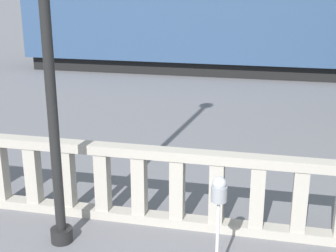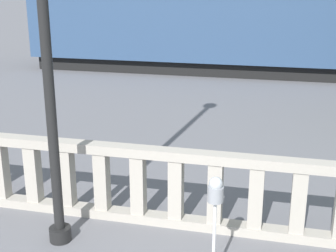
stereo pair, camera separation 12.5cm
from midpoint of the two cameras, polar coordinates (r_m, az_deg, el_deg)
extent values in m
cube|color=#ADA599|center=(7.00, 5.29, -11.93)|extent=(15.95, 0.24, 0.14)
cube|color=#ADA599|center=(6.55, 5.54, -3.91)|extent=(15.95, 0.24, 0.14)
cube|color=#ADA599|center=(7.92, -20.20, -5.21)|extent=(0.20, 0.20, 0.91)
cube|color=#ADA599|center=(7.63, -16.55, -5.69)|extent=(0.20, 0.20, 0.91)
cube|color=#ADA599|center=(7.37, -12.64, -6.18)|extent=(0.20, 0.20, 0.91)
cube|color=#ADA599|center=(7.16, -8.46, -6.68)|extent=(0.20, 0.20, 0.91)
cube|color=#ADA599|center=(6.98, -4.03, -7.16)|extent=(0.20, 0.20, 0.91)
cube|color=#ADA599|center=(6.85, 0.61, -7.62)|extent=(0.20, 0.20, 0.91)
cube|color=#ADA599|center=(6.76, 5.41, -8.05)|extent=(0.20, 0.20, 0.91)
cube|color=#ADA599|center=(6.72, 10.31, -8.42)|extent=(0.20, 0.20, 0.91)
cube|color=#ADA599|center=(6.73, 15.24, -8.74)|extent=(0.20, 0.20, 0.91)
cylinder|color=black|center=(6.85, -13.35, -12.78)|extent=(0.30, 0.30, 0.20)
cylinder|color=black|center=(5.96, -15.49, 14.50)|extent=(0.14, 0.14, 6.10)
cylinder|color=silver|center=(5.74, 5.39, -13.78)|extent=(0.04, 0.04, 1.05)
cylinder|color=gray|center=(5.45, 5.57, -8.22)|extent=(0.19, 0.19, 0.18)
sphere|color=#B2B7BC|center=(5.39, 5.61, -6.96)|extent=(0.16, 0.16, 0.16)
cube|color=black|center=(18.73, 12.08, 7.04)|extent=(18.87, 2.32, 0.55)
cube|color=navy|center=(18.51, 12.43, 12.46)|extent=(19.26, 2.89, 3.01)
camera|label=1|loc=(0.06, -90.47, -0.15)|focal=50.00mm
camera|label=2|loc=(0.06, 89.53, 0.15)|focal=50.00mm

